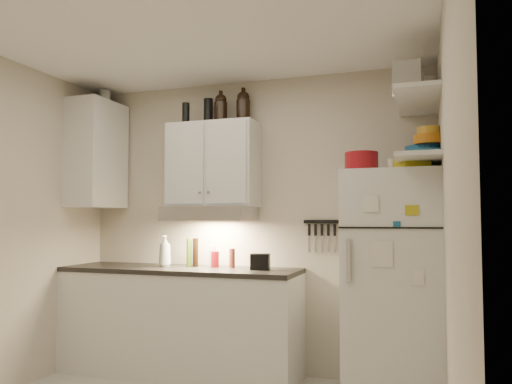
% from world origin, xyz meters
% --- Properties ---
extents(ceiling, '(3.20, 3.00, 0.02)m').
position_xyz_m(ceiling, '(0.00, 0.00, 2.61)').
color(ceiling, white).
rests_on(ceiling, ground).
extents(back_wall, '(3.20, 0.02, 2.60)m').
position_xyz_m(back_wall, '(0.00, 1.51, 1.30)').
color(back_wall, beige).
rests_on(back_wall, ground).
extents(right_wall, '(0.02, 3.00, 2.60)m').
position_xyz_m(right_wall, '(1.61, 0.00, 1.30)').
color(right_wall, beige).
rests_on(right_wall, ground).
extents(base_cabinet, '(2.10, 0.60, 0.88)m').
position_xyz_m(base_cabinet, '(-0.55, 1.20, 0.44)').
color(base_cabinet, silver).
rests_on(base_cabinet, floor).
extents(countertop, '(2.10, 0.62, 0.04)m').
position_xyz_m(countertop, '(-0.55, 1.20, 0.90)').
color(countertop, black).
rests_on(countertop, base_cabinet).
extents(upper_cabinet, '(0.80, 0.33, 0.75)m').
position_xyz_m(upper_cabinet, '(-0.30, 1.33, 1.83)').
color(upper_cabinet, silver).
rests_on(upper_cabinet, back_wall).
extents(side_cabinet, '(0.33, 0.55, 1.00)m').
position_xyz_m(side_cabinet, '(-1.44, 1.20, 1.95)').
color(side_cabinet, silver).
rests_on(side_cabinet, left_wall).
extents(range_hood, '(0.76, 0.46, 0.12)m').
position_xyz_m(range_hood, '(-0.30, 1.27, 1.39)').
color(range_hood, silver).
rests_on(range_hood, back_wall).
extents(fridge, '(0.70, 0.68, 1.70)m').
position_xyz_m(fridge, '(1.25, 1.16, 0.85)').
color(fridge, silver).
rests_on(fridge, floor).
extents(shelf_hi, '(0.30, 0.95, 0.03)m').
position_xyz_m(shelf_hi, '(1.45, 1.02, 2.20)').
color(shelf_hi, silver).
rests_on(shelf_hi, right_wall).
extents(shelf_lo, '(0.30, 0.95, 0.03)m').
position_xyz_m(shelf_lo, '(1.45, 1.02, 1.76)').
color(shelf_lo, silver).
rests_on(shelf_lo, right_wall).
extents(knife_strip, '(0.42, 0.02, 0.03)m').
position_xyz_m(knife_strip, '(0.70, 1.49, 1.32)').
color(knife_strip, black).
rests_on(knife_strip, back_wall).
extents(dutch_oven, '(0.32, 0.32, 0.15)m').
position_xyz_m(dutch_oven, '(1.03, 1.08, 1.77)').
color(dutch_oven, maroon).
rests_on(dutch_oven, fridge).
extents(book_stack, '(0.26, 0.29, 0.08)m').
position_xyz_m(book_stack, '(1.40, 1.00, 1.74)').
color(book_stack, '#AFA215').
rests_on(book_stack, fridge).
extents(spice_jar, '(0.06, 0.06, 0.09)m').
position_xyz_m(spice_jar, '(1.25, 1.09, 1.74)').
color(spice_jar, silver).
rests_on(spice_jar, fridge).
extents(stock_pot, '(0.34, 0.34, 0.22)m').
position_xyz_m(stock_pot, '(1.46, 1.40, 2.33)').
color(stock_pot, silver).
rests_on(stock_pot, shelf_hi).
extents(tin_a, '(0.22, 0.20, 0.18)m').
position_xyz_m(tin_a, '(1.39, 0.96, 2.31)').
color(tin_a, '#AAAAAD').
rests_on(tin_a, shelf_hi).
extents(tin_b, '(0.19, 0.19, 0.18)m').
position_xyz_m(tin_b, '(1.38, 0.75, 2.31)').
color(tin_b, '#AAAAAD').
rests_on(tin_b, shelf_hi).
extents(bowl_teal, '(0.29, 0.29, 0.11)m').
position_xyz_m(bowl_teal, '(1.49, 1.21, 1.83)').
color(bowl_teal, navy).
rests_on(bowl_teal, shelf_lo).
extents(bowl_orange, '(0.23, 0.23, 0.07)m').
position_xyz_m(bowl_orange, '(1.53, 1.11, 1.92)').
color(bowl_orange, '#BC6511').
rests_on(bowl_orange, bowl_teal).
extents(bowl_yellow, '(0.18, 0.18, 0.06)m').
position_xyz_m(bowl_yellow, '(1.53, 1.11, 1.99)').
color(bowl_yellow, '#B98820').
rests_on(bowl_yellow, bowl_orange).
extents(plates, '(0.28, 0.28, 0.06)m').
position_xyz_m(plates, '(1.49, 1.04, 1.81)').
color(plates, navy).
rests_on(plates, shelf_lo).
extents(growler_a, '(0.14, 0.14, 0.27)m').
position_xyz_m(growler_a, '(-0.23, 1.35, 2.34)').
color(growler_a, black).
rests_on(growler_a, upper_cabinet).
extents(growler_b, '(0.16, 0.16, 0.29)m').
position_xyz_m(growler_b, '(-0.04, 1.40, 2.35)').
color(growler_b, black).
rests_on(growler_b, upper_cabinet).
extents(thermos_a, '(0.11, 0.11, 0.24)m').
position_xyz_m(thermos_a, '(-0.38, 1.39, 2.32)').
color(thermos_a, black).
rests_on(thermos_a, upper_cabinet).
extents(thermos_b, '(0.08, 0.08, 0.19)m').
position_xyz_m(thermos_b, '(-0.55, 1.29, 2.30)').
color(thermos_b, black).
rests_on(thermos_b, upper_cabinet).
extents(side_jar, '(0.12, 0.12, 0.14)m').
position_xyz_m(side_jar, '(-1.44, 1.31, 2.52)').
color(side_jar, silver).
rests_on(side_jar, side_cabinet).
extents(soap_bottle, '(0.12, 0.13, 0.31)m').
position_xyz_m(soap_bottle, '(-0.71, 1.22, 1.08)').
color(soap_bottle, silver).
rests_on(soap_bottle, countertop).
extents(pepper_mill, '(0.06, 0.06, 0.17)m').
position_xyz_m(pepper_mill, '(-0.11, 1.32, 1.00)').
color(pepper_mill, maroon).
rests_on(pepper_mill, countertop).
extents(oil_bottle, '(0.05, 0.05, 0.25)m').
position_xyz_m(oil_bottle, '(-0.51, 1.30, 1.04)').
color(oil_bottle, '#466D1B').
rests_on(oil_bottle, countertop).
extents(vinegar_bottle, '(0.06, 0.06, 0.25)m').
position_xyz_m(vinegar_bottle, '(-0.45, 1.30, 1.05)').
color(vinegar_bottle, black).
rests_on(vinegar_bottle, countertop).
extents(clear_bottle, '(0.06, 0.06, 0.18)m').
position_xyz_m(clear_bottle, '(-0.31, 1.36, 1.01)').
color(clear_bottle, silver).
rests_on(clear_bottle, countertop).
extents(red_jar, '(0.08, 0.08, 0.14)m').
position_xyz_m(red_jar, '(-0.26, 1.30, 0.99)').
color(red_jar, maroon).
rests_on(red_jar, countertop).
extents(caddy, '(0.17, 0.14, 0.13)m').
position_xyz_m(caddy, '(0.18, 1.23, 0.99)').
color(caddy, black).
rests_on(caddy, countertop).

